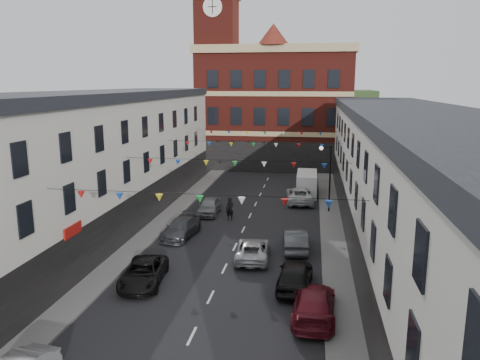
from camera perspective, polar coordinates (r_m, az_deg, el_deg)
The scene contains 19 objects.
ground at distance 29.65m, azimuth -1.91°, elevation -10.75°, with size 160.00×160.00×0.00m, color black.
pavement_left at distance 33.29m, azimuth -13.13°, elevation -8.36°, with size 1.80×64.00×0.15m, color #605E5B.
pavement_right at distance 31.07m, azimuth 11.59°, elevation -9.77°, with size 1.80×64.00×0.15m, color #605E5B.
terrace_left at distance 33.20m, azimuth -22.05°, elevation 0.48°, with size 8.40×56.00×10.70m.
terrace_right at distance 29.40m, azimuth 21.61°, elevation -1.86°, with size 8.40×56.00×9.70m.
civic_building at distance 65.13m, azimuth 4.34°, elevation 8.91°, with size 20.60×13.30×18.50m.
clock_tower at distance 63.28m, azimuth -2.80°, elevation 15.01°, with size 5.60×5.60×30.00m.
distant_hill at distance 89.59m, azimuth 2.99°, elevation 7.70°, with size 40.00×14.00×10.00m, color #2D4821.
street_lamp at distance 41.59m, azimuth 10.61°, elevation 1.25°, with size 1.10×0.36×6.00m.
car_left_c at distance 27.89m, azimuth -11.68°, elevation -11.03°, with size 2.20×4.78×1.33m, color black.
car_left_d at distance 35.48m, azimuth -7.19°, elevation -5.82°, with size 1.92×4.72×1.37m, color #3C3E43.
car_left_e at distance 41.25m, azimuth -3.74°, elevation -3.19°, with size 1.69×4.21×1.43m, color gray.
car_right_c at distance 24.01m, azimuth 9.00°, elevation -14.64°, with size 2.07×5.09×1.48m, color maroon.
car_right_d at distance 26.90m, azimuth 6.73°, elevation -11.44°, with size 1.87×4.65×1.58m, color black.
car_right_e at distance 32.74m, azimuth 6.76°, elevation -7.24°, with size 1.56×4.48×1.48m, color #474A4E.
car_right_f at distance 45.40m, azimuth 7.26°, elevation -1.83°, with size 2.49×5.40×1.50m, color silver.
moving_car at distance 30.93m, azimuth 1.55°, elevation -8.49°, with size 2.15×4.66×1.30m, color #B9BDC1.
white_van at distance 48.66m, azimuth 8.14°, elevation -0.45°, with size 2.01×5.21×2.31m, color white.
pedestrian at distance 39.32m, azimuth -1.24°, elevation -3.54°, with size 0.71×0.46×1.94m, color black.
Camera 1 is at (5.18, -26.89, 11.37)m, focal length 35.00 mm.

